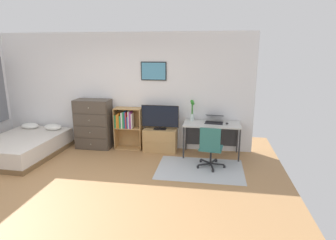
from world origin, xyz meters
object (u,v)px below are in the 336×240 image
object	(u,v)px
bookshelf	(127,124)
tv_stand	(160,140)
dresser	(94,124)
desk	(212,128)
bamboo_vase	(192,110)
television	(160,117)
office_chair	(210,147)
laptop	(214,119)
bed	(24,146)
computer_mouse	(227,123)

from	to	relation	value
bookshelf	tv_stand	size ratio (longest dim) A/B	1.30
dresser	bookshelf	bearing A→B (deg)	4.26
desk	bamboo_vase	distance (m)	0.60
dresser	television	distance (m)	1.63
dresser	office_chair	xyz separation A→B (m)	(2.78, -0.82, -0.13)
bamboo_vase	tv_stand	bearing A→B (deg)	-174.44
bamboo_vase	laptop	bearing A→B (deg)	-7.52
television	office_chair	bearing A→B (deg)	-34.90
bed	bookshelf	bearing A→B (deg)	22.31
bookshelf	bamboo_vase	distance (m)	1.59
bed	desk	distance (m)	4.22
laptop	bookshelf	bearing A→B (deg)	-175.41
bed	television	distance (m)	3.12
bed	dresser	size ratio (longest dim) A/B	1.69
bed	office_chair	distance (m)	4.14
tv_stand	bamboo_vase	size ratio (longest dim) A/B	1.58
desk	computer_mouse	size ratio (longest dim) A/B	11.87
television	bookshelf	bearing A→B (deg)	175.28
dresser	television	xyz separation A→B (m)	(1.61, -0.01, 0.22)
bookshelf	bed	bearing A→B (deg)	-159.33
bed	computer_mouse	xyz separation A→B (m)	(4.46, 0.65, 0.54)
bed	tv_stand	size ratio (longest dim) A/B	2.61
office_chair	bamboo_vase	distance (m)	1.14
tv_stand	computer_mouse	world-z (taller)	computer_mouse
dresser	laptop	world-z (taller)	dresser
television	bamboo_vase	world-z (taller)	bamboo_vase
office_chair	computer_mouse	bearing A→B (deg)	72.22
dresser	computer_mouse	bearing A→B (deg)	-1.87
office_chair	television	bearing A→B (deg)	152.26
bed	bamboo_vase	xyz separation A→B (m)	(3.69, 0.84, 0.77)
desk	laptop	world-z (taller)	laptop
dresser	bookshelf	xyz separation A→B (m)	(0.80, 0.06, 0.01)
computer_mouse	tv_stand	bearing A→B (deg)	175.54
dresser	bookshelf	size ratio (longest dim) A/B	1.19
dresser	desk	xyz separation A→B (m)	(2.79, -0.01, 0.02)
bed	tv_stand	distance (m)	3.06
bed	television	size ratio (longest dim) A/B	2.32
bamboo_vase	television	bearing A→B (deg)	-172.69
dresser	bookshelf	world-z (taller)	dresser
tv_stand	computer_mouse	distance (m)	1.58
bed	dresser	bearing A→B (deg)	30.76
office_chair	computer_mouse	world-z (taller)	office_chair
dresser	office_chair	world-z (taller)	dresser
desk	computer_mouse	world-z (taller)	computer_mouse
dresser	desk	size ratio (longest dim) A/B	0.95
television	desk	xyz separation A→B (m)	(1.17, -0.01, -0.20)
desk	bed	bearing A→B (deg)	-169.89
bookshelf	computer_mouse	bearing A→B (deg)	-4.00
bookshelf	bamboo_vase	bearing A→B (deg)	0.97
tv_stand	laptop	distance (m)	1.34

